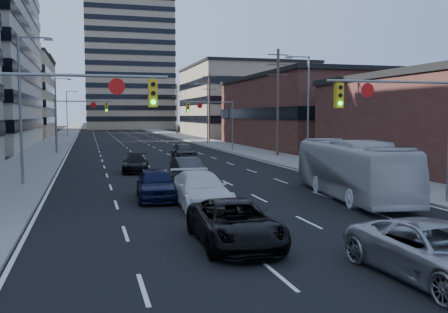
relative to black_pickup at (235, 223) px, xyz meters
The scene contains 30 objects.
ground 4.08m from the black_pickup, 59.47° to the right, with size 400.00×400.00×0.00m, color black.
road_surface 126.56m from the black_pickup, 89.08° to the left, with size 18.00×300.00×0.02m, color black.
sidewalk_left 126.90m from the black_pickup, 94.28° to the left, with size 5.00×300.00×0.15m, color slate.
sidewalk_right 127.27m from the black_pickup, 83.89° to the left, with size 5.00×300.00×0.15m, color slate.
office_left_far 99.28m from the black_pickup, 102.82° to the left, with size 20.00×30.00×16.00m, color gray.
storefront_right_mid 53.47m from the black_pickup, 60.78° to the left, with size 20.00×30.00×9.00m, color #472119.
office_right_far 88.98m from the black_pickup, 72.27° to the left, with size 22.00×28.00×14.00m, color gray.
apartment_tower 149.46m from the black_pickup, 86.86° to the left, with size 26.00×26.00×58.00m, color gray.
bg_block_left 139.30m from the black_pickup, 100.77° to the left, with size 24.00×24.00×20.00m, color #ADA089.
bg_block_right 131.15m from the black_pickup, 74.95° to the left, with size 22.00×22.00×12.00m, color gray.
signal_near_left 7.93m from the black_pickup, 140.02° to the left, with size 6.59×0.33×6.00m.
signal_near_right 11.12m from the black_pickup, 25.57° to the left, with size 6.59×0.33×6.00m.
signal_far_left 42.07m from the black_pickup, 97.74° to the left, with size 6.09×0.33×6.00m.
signal_far_right 42.81m from the black_pickup, 76.83° to the left, with size 6.09×0.33×6.00m.
utility_pole_block 35.88m from the black_pickup, 66.37° to the left, with size 2.20×0.28×11.00m.
utility_pole_midblock 64.34m from the black_pickup, 77.18° to the left, with size 2.20×0.28×11.00m.
utility_pole_distant 93.77m from the black_pickup, 81.25° to the left, with size 2.20×0.28×11.00m.
streetlight_left_near 19.01m from the black_pickup, 116.65° to the left, with size 2.03×0.22×9.00m.
streetlight_left_mid 52.39m from the black_pickup, 99.15° to the left, with size 2.03×0.22×9.00m.
streetlight_left_far 87.05m from the black_pickup, 95.48° to the left, with size 2.03×0.22×9.00m.
streetlight_right_near 25.22m from the black_pickup, 60.12° to the left, with size 2.03×0.22×9.00m.
streetlight_right_far 58.04m from the black_pickup, 77.65° to the left, with size 2.03×0.22×9.00m.
black_pickup is the anchor object (origin of this frame).
white_van 7.14m from the black_pickup, 86.49° to the left, with size 2.26×5.56×1.61m, color silver.
silver_suv 6.24m from the black_pickup, 49.65° to the right, with size 2.49×5.41×1.50m, color #9E9EA3.
transit_bus 11.31m from the black_pickup, 41.24° to the left, with size 2.52×10.78×3.00m, color #BBBBBB.
sedan_blue 9.64m from the black_pickup, 97.84° to the left, with size 1.93×4.80×1.63m, color black.
sedan_grey_center 16.56m from the black_pickup, 84.17° to the left, with size 1.59×4.56×1.50m, color #343437.
sedan_black_far 22.16m from the black_pickup, 93.06° to the left, with size 1.85×4.55×1.32m, color black.
sedan_grey_right 32.79m from the black_pickup, 82.27° to the left, with size 1.87×4.64×1.58m, color #333336.
Camera 1 is at (-6.62, -12.03, 4.29)m, focal length 40.00 mm.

